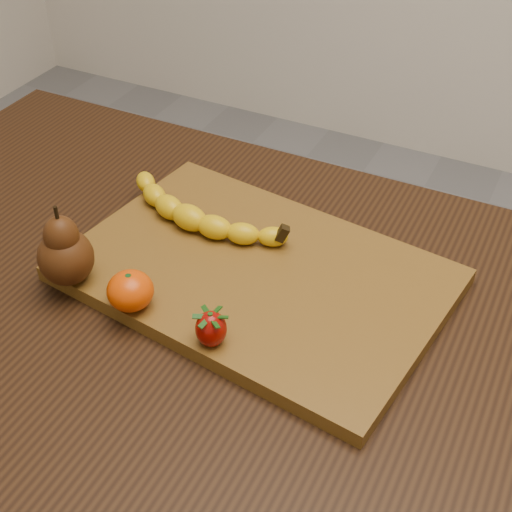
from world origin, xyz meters
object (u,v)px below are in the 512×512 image
at_px(cutting_board, 256,275).
at_px(mandarin, 130,291).
at_px(table, 173,337).
at_px(pear, 63,245).

relative_size(cutting_board, mandarin, 8.35).
distance_m(table, pear, 0.20).
relative_size(pear, mandarin, 1.92).
xyz_separation_m(pear, mandarin, (0.09, -0.01, -0.03)).
bearing_deg(table, pear, -144.92).
distance_m(cutting_board, mandarin, 0.16).
xyz_separation_m(cutting_board, mandarin, (-0.10, -0.12, 0.03)).
height_order(table, cutting_board, cutting_board).
relative_size(table, mandarin, 18.55).
height_order(table, mandarin, mandarin).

